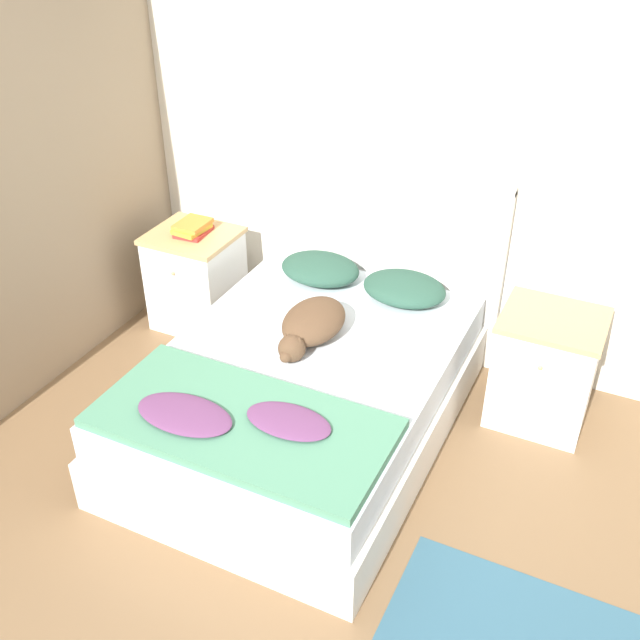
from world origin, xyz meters
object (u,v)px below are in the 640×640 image
Objects in this scene: nightstand_left at (196,279)px; book_stack at (193,228)px; bed at (304,394)px; nightstand_right at (545,368)px; pillow_left at (320,269)px; dog at (312,324)px; pillow_right at (404,288)px.

book_stack is at bearing 44.67° from nightstand_left.
nightstand_right reaches higher than bed.
nightstand_right is 1.35× the size of pillow_left.
nightstand_right is 1.01× the size of dog.
pillow_right is at bearing 3.49° from nightstand_left.
nightstand_left is 1.01× the size of dog.
nightstand_right is 0.85m from pillow_right.
pillow_left is 2.00× the size of book_stack.
dog is 2.68× the size of book_stack.
nightstand_left is 1.16m from dog.
nightstand_right is at bearing 30.93° from bed.
dog is (0.22, -0.55, 0.01)m from pillow_left.
book_stack reaches higher than nightstand_right.
book_stack reaches higher than pillow_left.
pillow_right is 2.00× the size of book_stack.
nightstand_left reaches higher than bed.
pillow_right is 0.62m from dog.
pillow_right is 1.33m from book_stack.
nightstand_left is at bearing -135.33° from book_stack.
pillow_right is at bearing 3.25° from book_stack.
pillow_left and pillow_right have the same top height.
pillow_right is (0.26, 0.72, 0.31)m from bed.
nightstand_right is at bearing -5.67° from pillow_right.
dog is (-1.11, -0.47, 0.24)m from nightstand_right.
bed is at bearing -30.93° from nightstand_left.
pillow_right is (1.33, 0.08, 0.23)m from nightstand_left.
nightstand_right is (1.07, 0.64, 0.08)m from bed.
pillow_left is at bearing 109.52° from bed.
bed is 4.11× the size of pillow_right.
pillow_left is 0.75× the size of dog.
nightstand_left reaches higher than pillow_left.
dog reaches higher than bed.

